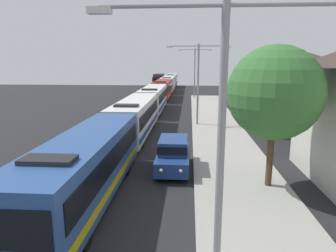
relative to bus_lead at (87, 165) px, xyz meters
The scene contains 13 objects.
bus_lead is the anchor object (origin of this frame).
bus_second_in_line 12.50m from the bus_lead, 90.00° to the left, with size 2.58×12.01×3.21m.
bus_middle 25.34m from the bus_lead, 90.00° to the left, with size 2.58×11.95×3.21m.
bus_fourth_in_line 38.31m from the bus_lead, 90.00° to the left, with size 2.58×11.73×3.21m.
bus_rear 50.92m from the bus_lead, 90.00° to the left, with size 2.58×11.70×3.21m.
bus_tail_end 63.91m from the bus_lead, 90.00° to the left, with size 2.58×12.27×3.21m.
white_suv 5.68m from the bus_lead, 49.05° to the left, with size 1.86×4.55×1.90m.
box_truck_oncoming 64.19m from the bus_lead, 92.95° to the left, with size 2.35×7.36×3.15m.
streetlamp_near 8.24m from the bus_lead, 44.74° to the right, with size 6.43×0.28×7.59m.
streetlamp_mid 18.26m from the bus_lead, 72.52° to the left, with size 6.01×0.28×7.77m.
streetlamp_far 40.15m from the bus_lead, 82.24° to the left, with size 5.65×0.28×8.26m.
roadside_tree 9.40m from the bus_lead, 13.09° to the left, with size 4.53×4.53×6.94m.
house_distant_gabled 22.93m from the bus_lead, 49.00° to the left, with size 8.39×10.43×7.30m.
Camera 1 is at (3.30, -0.57, 6.29)m, focal length 32.31 mm.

